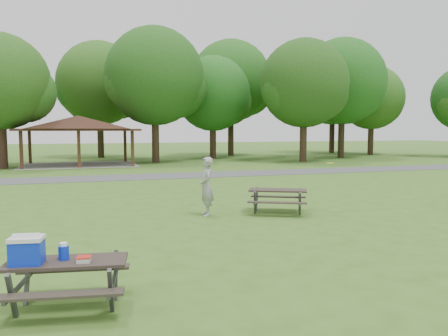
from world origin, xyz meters
TOP-DOWN VIEW (x-y plane):
  - ground at (0.00, 0.00)m, footprint 160.00×160.00m
  - asphalt_path at (0.00, 14.00)m, footprint 120.00×3.20m
  - pavilion at (-4.00, 24.00)m, footprint 8.60×7.01m
  - tree_row_d at (-8.92, 22.53)m, footprint 6.93×6.60m
  - tree_row_e at (2.10, 25.03)m, footprint 8.40×8.00m
  - tree_row_f at (8.09, 28.53)m, footprint 7.35×7.00m
  - tree_row_g at (14.09, 22.03)m, footprint 7.77×7.40m
  - tree_row_h at (20.10, 25.53)m, footprint 8.61×8.20m
  - tree_row_i at (26.08, 29.03)m, footprint 7.14×6.80m
  - tree_deep_b at (-1.90, 33.03)m, footprint 8.40×8.00m
  - tree_deep_c at (11.10, 32.03)m, footprint 8.82×8.40m
  - tree_deep_d at (24.10, 33.53)m, footprint 8.40×8.00m
  - picnic_table_near at (-4.34, -4.14)m, footprint 1.96×1.67m
  - picnic_table_middle at (2.07, 1.74)m, footprint 2.29×2.13m
  - frisbee_in_flight at (3.86, 1.56)m, footprint 0.28×0.28m
  - frisbee_thrower at (-0.22, 2.06)m, footprint 0.50×0.71m

SIDE VIEW (x-z plane):
  - ground at x=0.00m, z-range 0.00..0.00m
  - asphalt_path at x=0.00m, z-range 0.00..0.02m
  - picnic_table_middle at x=2.07m, z-range 0.19..0.98m
  - picnic_table_near at x=-4.34m, z-range 0.09..1.30m
  - frisbee_thrower at x=-0.22m, z-range 0.00..1.84m
  - frisbee_in_flight at x=3.86m, z-range 1.58..1.60m
  - pavilion at x=-4.00m, z-range 1.18..4.94m
  - tree_row_d at x=-8.92m, z-range 1.13..10.41m
  - tree_row_f at x=8.09m, z-range 1.06..10.62m
  - tree_row_i at x=26.08m, z-range 1.15..10.67m
  - tree_row_g at x=14.09m, z-range 1.20..11.46m
  - tree_row_e at x=2.10m, z-range 1.27..12.29m
  - tree_deep_b at x=-1.90m, z-range 1.32..12.45m
  - tree_row_h at x=20.10m, z-range 1.34..12.71m
  - tree_deep_d at x=24.10m, z-range 1.39..12.66m
  - tree_deep_c at x=11.10m, z-range 1.49..13.39m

